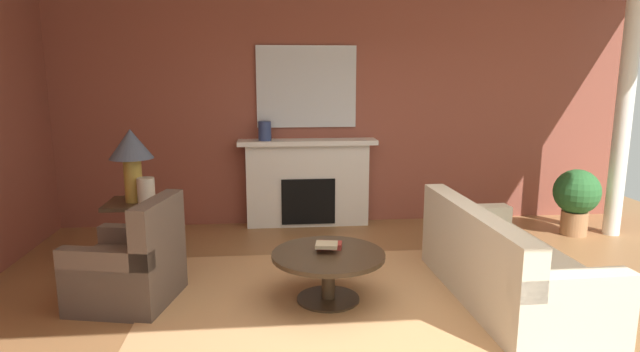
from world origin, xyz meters
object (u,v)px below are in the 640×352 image
at_px(fireplace, 308,185).
at_px(mantel_mirror, 306,87).
at_px(side_table, 137,229).
at_px(vase_mantel_left, 265,131).
at_px(sofa, 503,268).
at_px(vase_on_side_table, 146,191).
at_px(armchair_near_window, 131,269).
at_px(table_lamp, 131,151).
at_px(coffee_table, 328,265).
at_px(potted_plant, 576,196).

bearing_deg(fireplace, mantel_mirror, 90.00).
bearing_deg(side_table, vase_mantel_left, 44.26).
distance_m(mantel_mirror, sofa, 3.44).
bearing_deg(vase_on_side_table, fireplace, 40.29).
bearing_deg(sofa, side_table, 161.19).
distance_m(side_table, vase_mantel_left, 2.06).
xyz_separation_m(fireplace, side_table, (-1.89, -1.35, -0.15)).
bearing_deg(mantel_mirror, sofa, -59.40).
relative_size(armchair_near_window, side_table, 1.36).
bearing_deg(table_lamp, vase_mantel_left, 44.26).
relative_size(coffee_table, table_lamp, 1.33).
distance_m(sofa, side_table, 3.65).
height_order(armchair_near_window, vase_on_side_table, vase_on_side_table).
xyz_separation_m(fireplace, sofa, (1.57, -2.53, -0.25)).
relative_size(armchair_near_window, potted_plant, 1.15).
bearing_deg(coffee_table, side_table, 150.86).
bearing_deg(potted_plant, armchair_near_window, -163.13).
bearing_deg(vase_mantel_left, side_table, -135.74).
height_order(side_table, vase_on_side_table, vase_on_side_table).
bearing_deg(coffee_table, fireplace, 90.24).
bearing_deg(potted_plant, mantel_mirror, 165.35).
relative_size(side_table, vase_mantel_left, 2.82).
height_order(sofa, coffee_table, sofa).
xyz_separation_m(sofa, vase_mantel_left, (-2.12, 2.48, 0.98)).
bearing_deg(coffee_table, mantel_mirror, 90.23).
relative_size(table_lamp, potted_plant, 0.90).
distance_m(vase_mantel_left, potted_plant, 3.99).
bearing_deg(side_table, potted_plant, 6.70).
bearing_deg(mantel_mirror, table_lamp, -142.02).
height_order(sofa, potted_plant, sofa).
bearing_deg(fireplace, vase_mantel_left, -174.88).
height_order(mantel_mirror, coffee_table, mantel_mirror).
bearing_deg(mantel_mirror, side_table, -142.02).
bearing_deg(vase_mantel_left, sofa, -49.52).
relative_size(armchair_near_window, coffee_table, 0.95).
relative_size(sofa, coffee_table, 2.12).
relative_size(sofa, vase_mantel_left, 8.56).
bearing_deg(vase_mantel_left, coffee_table, -76.66).
bearing_deg(potted_plant, sofa, -134.21).
height_order(coffee_table, vase_on_side_table, vase_on_side_table).
bearing_deg(mantel_mirror, armchair_near_window, -125.84).
relative_size(coffee_table, potted_plant, 1.20).
bearing_deg(side_table, armchair_near_window, -79.98).
height_order(fireplace, coffee_table, fireplace).
relative_size(coffee_table, vase_mantel_left, 4.03).
xyz_separation_m(armchair_near_window, coffee_table, (1.74, -0.14, 0.03)).
xyz_separation_m(fireplace, mantel_mirror, (-0.00, 0.12, 1.28)).
bearing_deg(coffee_table, table_lamp, 150.86).
xyz_separation_m(armchair_near_window, vase_mantel_left, (1.18, 2.22, 0.97)).
bearing_deg(armchair_near_window, potted_plant, 16.87).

